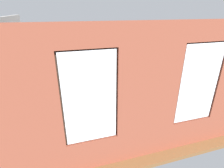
{
  "coord_description": "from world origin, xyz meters",
  "views": [
    {
      "loc": [
        1.69,
        5.67,
        3.24
      ],
      "look_at": [
        0.08,
        0.4,
        0.9
      ],
      "focal_mm": 28.0,
      "sensor_mm": 36.0,
      "label": 1
    }
  ],
  "objects_px": {
    "couch_by_window": "(105,132)",
    "couch_left": "(170,88)",
    "remote_gray": "(105,89)",
    "potted_plant_corner_near_left": "(147,64)",
    "remote_silver": "(110,85)",
    "potted_plant_corner_far_left": "(213,108)",
    "potted_plant_by_left_couch": "(145,75)",
    "remote_black": "(96,87)",
    "media_console": "(33,104)",
    "papasan_chair": "(96,75)",
    "tv_flatscreen": "(29,85)",
    "coffee_table": "(102,89)",
    "cup_ceramic": "(102,87)",
    "potted_plant_near_tv": "(47,107)",
    "candle_jar": "(91,89)"
  },
  "relations": [
    {
      "from": "couch_by_window",
      "to": "couch_left",
      "type": "height_order",
      "value": "same"
    },
    {
      "from": "remote_gray",
      "to": "potted_plant_corner_near_left",
      "type": "bearing_deg",
      "value": 78.16
    },
    {
      "from": "couch_by_window",
      "to": "remote_silver",
      "type": "distance_m",
      "value": 2.82
    },
    {
      "from": "potted_plant_corner_far_left",
      "to": "potted_plant_by_left_couch",
      "type": "relative_size",
      "value": 1.27
    },
    {
      "from": "couch_left",
      "to": "remote_black",
      "type": "distance_m",
      "value": 2.95
    },
    {
      "from": "remote_black",
      "to": "media_console",
      "type": "distance_m",
      "value": 2.36
    },
    {
      "from": "papasan_chair",
      "to": "potted_plant_corner_near_left",
      "type": "relative_size",
      "value": 0.93
    },
    {
      "from": "remote_black",
      "to": "tv_flatscreen",
      "type": "relative_size",
      "value": 0.14
    },
    {
      "from": "coffee_table",
      "to": "media_console",
      "type": "relative_size",
      "value": 1.13
    },
    {
      "from": "remote_gray",
      "to": "potted_plant_by_left_couch",
      "type": "bearing_deg",
      "value": 66.63
    },
    {
      "from": "remote_black",
      "to": "media_console",
      "type": "xyz_separation_m",
      "value": [
        2.33,
        0.37,
        -0.16
      ]
    },
    {
      "from": "cup_ceramic",
      "to": "potted_plant_near_tv",
      "type": "distance_m",
      "value": 2.39
    },
    {
      "from": "papasan_chair",
      "to": "couch_by_window",
      "type": "bearing_deg",
      "value": 81.3
    },
    {
      "from": "potted_plant_by_left_couch",
      "to": "remote_black",
      "type": "bearing_deg",
      "value": 15.12
    },
    {
      "from": "cup_ceramic",
      "to": "tv_flatscreen",
      "type": "relative_size",
      "value": 0.08
    },
    {
      "from": "cup_ceramic",
      "to": "tv_flatscreen",
      "type": "height_order",
      "value": "tv_flatscreen"
    },
    {
      "from": "tv_flatscreen",
      "to": "remote_black",
      "type": "bearing_deg",
      "value": -171.11
    },
    {
      "from": "couch_by_window",
      "to": "potted_plant_near_tv",
      "type": "height_order",
      "value": "potted_plant_near_tv"
    },
    {
      "from": "potted_plant_corner_far_left",
      "to": "media_console",
      "type": "bearing_deg",
      "value": -23.78
    },
    {
      "from": "coffee_table",
      "to": "candle_jar",
      "type": "relative_size",
      "value": 12.22
    },
    {
      "from": "potted_plant_corner_far_left",
      "to": "potted_plant_near_tv",
      "type": "height_order",
      "value": "potted_plant_near_tv"
    },
    {
      "from": "coffee_table",
      "to": "potted_plant_corner_far_left",
      "type": "relative_size",
      "value": 1.71
    },
    {
      "from": "coffee_table",
      "to": "tv_flatscreen",
      "type": "xyz_separation_m",
      "value": [
        2.51,
        0.26,
        0.59
      ]
    },
    {
      "from": "papasan_chair",
      "to": "media_console",
      "type": "bearing_deg",
      "value": 34.1
    },
    {
      "from": "couch_by_window",
      "to": "potted_plant_corner_far_left",
      "type": "height_order",
      "value": "potted_plant_corner_far_left"
    },
    {
      "from": "candle_jar",
      "to": "tv_flatscreen",
      "type": "xyz_separation_m",
      "value": [
        2.07,
        0.13,
        0.48
      ]
    },
    {
      "from": "coffee_table",
      "to": "remote_silver",
      "type": "bearing_deg",
      "value": -159.2
    },
    {
      "from": "potted_plant_near_tv",
      "to": "potted_plant_corner_near_left",
      "type": "bearing_deg",
      "value": -147.31
    },
    {
      "from": "couch_left",
      "to": "candle_jar",
      "type": "xyz_separation_m",
      "value": [
        3.11,
        -0.5,
        0.16
      ]
    },
    {
      "from": "couch_by_window",
      "to": "tv_flatscreen",
      "type": "relative_size",
      "value": 1.59
    },
    {
      "from": "remote_silver",
      "to": "potted_plant_corner_far_left",
      "type": "relative_size",
      "value": 0.2
    },
    {
      "from": "remote_black",
      "to": "media_console",
      "type": "height_order",
      "value": "media_console"
    },
    {
      "from": "candle_jar",
      "to": "potted_plant_corner_far_left",
      "type": "distance_m",
      "value": 4.1
    },
    {
      "from": "media_console",
      "to": "potted_plant_corner_near_left",
      "type": "relative_size",
      "value": 1.08
    },
    {
      "from": "media_console",
      "to": "tv_flatscreen",
      "type": "height_order",
      "value": "tv_flatscreen"
    },
    {
      "from": "coffee_table",
      "to": "remote_gray",
      "type": "relative_size",
      "value": 8.57
    },
    {
      "from": "couch_by_window",
      "to": "coffee_table",
      "type": "xyz_separation_m",
      "value": [
        -0.53,
        -2.51,
        0.05
      ]
    },
    {
      "from": "media_console",
      "to": "potted_plant_by_left_couch",
      "type": "bearing_deg",
      "value": -167.84
    },
    {
      "from": "coffee_table",
      "to": "potted_plant_by_left_couch",
      "type": "xyz_separation_m",
      "value": [
        -2.27,
        -0.77,
        0.06
      ]
    },
    {
      "from": "couch_left",
      "to": "candle_jar",
      "type": "bearing_deg",
      "value": -99.27
    },
    {
      "from": "cup_ceramic",
      "to": "tv_flatscreen",
      "type": "bearing_deg",
      "value": 5.81
    },
    {
      "from": "remote_gray",
      "to": "papasan_chair",
      "type": "distance_m",
      "value": 1.63
    },
    {
      "from": "remote_silver",
      "to": "media_console",
      "type": "relative_size",
      "value": 0.13
    },
    {
      "from": "tv_flatscreen",
      "to": "potted_plant_corner_far_left",
      "type": "xyz_separation_m",
      "value": [
        -5.34,
        2.35,
        -0.45
      ]
    },
    {
      "from": "couch_by_window",
      "to": "potted_plant_by_left_couch",
      "type": "bearing_deg",
      "value": -130.55
    },
    {
      "from": "cup_ceramic",
      "to": "remote_gray",
      "type": "height_order",
      "value": "cup_ceramic"
    },
    {
      "from": "couch_by_window",
      "to": "papasan_chair",
      "type": "relative_size",
      "value": 1.74
    },
    {
      "from": "candle_jar",
      "to": "potted_plant_near_tv",
      "type": "bearing_deg",
      "value": 38.86
    },
    {
      "from": "couch_by_window",
      "to": "couch_left",
      "type": "bearing_deg",
      "value": -149.67
    },
    {
      "from": "tv_flatscreen",
      "to": "potted_plant_near_tv",
      "type": "relative_size",
      "value": 1.0
    }
  ]
}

